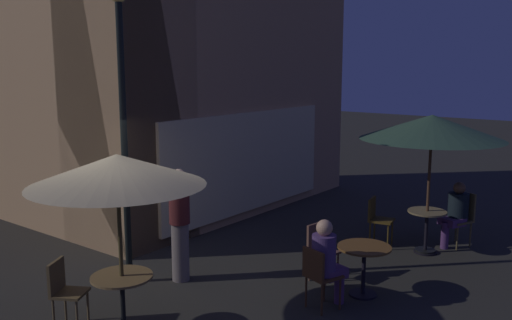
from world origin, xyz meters
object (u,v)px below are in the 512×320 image
at_px(street_lamp_near_corner, 122,83).
at_px(cafe_table_0, 122,290).
at_px(cafe_table_2, 364,259).
at_px(patio_umbrella_0, 117,171).
at_px(patio_umbrella_1, 432,128).
at_px(patron_seated_1, 327,258).
at_px(cafe_chair_0, 64,287).
at_px(patron_seated_0, 456,210).
at_px(cafe_chair_2, 462,214).
at_px(patron_standing_2, 180,224).
at_px(cafe_table_1, 427,224).
at_px(cafe_chair_4, 320,246).
at_px(cafe_chair_1, 377,216).
at_px(cafe_chair_3, 319,272).

bearing_deg(street_lamp_near_corner, cafe_table_0, -132.22).
distance_m(cafe_table_2, patio_umbrella_0, 3.70).
height_order(patio_umbrella_1, patron_seated_1, patio_umbrella_1).
xyz_separation_m(cafe_chair_0, patron_seated_0, (6.20, -2.86, 0.15)).
bearing_deg(cafe_chair_0, patron_seated_1, 17.96).
height_order(cafe_chair_0, patron_seated_0, patron_seated_0).
height_order(street_lamp_near_corner, patron_seated_1, street_lamp_near_corner).
xyz_separation_m(cafe_table_0, patio_umbrella_1, (5.17, -1.90, 1.68)).
bearing_deg(patron_seated_1, cafe_chair_2, 8.59).
height_order(cafe_table_0, cafe_chair_2, cafe_chair_2).
bearing_deg(patron_seated_0, cafe_table_0, 3.38).
xyz_separation_m(patron_seated_1, patron_standing_2, (-0.51, 2.28, 0.18)).
distance_m(patron_seated_0, patron_seated_1, 3.72).
relative_size(patio_umbrella_0, patio_umbrella_1, 0.92).
bearing_deg(cafe_table_2, cafe_table_0, 146.70).
xyz_separation_m(cafe_table_1, cafe_chair_2, (0.79, -0.35, 0.06)).
relative_size(cafe_table_0, cafe_chair_0, 0.86).
height_order(patio_umbrella_0, patron_seated_0, patio_umbrella_0).
height_order(cafe_chair_2, patron_seated_0, patron_seated_0).
bearing_deg(cafe_chair_4, street_lamp_near_corner, -132.25).
height_order(patio_umbrella_1, cafe_chair_1, patio_umbrella_1).
bearing_deg(cafe_table_2, cafe_chair_1, 20.84).
distance_m(patio_umbrella_1, cafe_chair_0, 6.34).
distance_m(patio_umbrella_0, patio_umbrella_1, 5.51).
height_order(cafe_table_1, cafe_table_2, cafe_table_1).
bearing_deg(cafe_chair_1, street_lamp_near_corner, -131.47).
relative_size(cafe_chair_4, patron_seated_1, 0.71).
bearing_deg(patio_umbrella_0, cafe_chair_4, -19.70).
xyz_separation_m(cafe_table_0, cafe_chair_4, (2.95, -1.06, -0.01)).
height_order(cafe_chair_0, patron_standing_2, patron_standing_2).
relative_size(cafe_chair_4, patron_seated_0, 0.74).
height_order(cafe_table_1, patron_seated_0, patron_seated_0).
bearing_deg(cafe_chair_2, cafe_table_1, 0.00).
relative_size(cafe_table_1, cafe_chair_2, 0.77).
relative_size(cafe_chair_1, patron_seated_0, 0.74).
bearing_deg(street_lamp_near_corner, cafe_chair_3, -71.94).
distance_m(street_lamp_near_corner, patron_seated_1, 3.82).
bearing_deg(cafe_table_2, patron_standing_2, 115.62).
bearing_deg(cafe_chair_2, cafe_chair_1, -27.47).
xyz_separation_m(cafe_table_2, cafe_chair_0, (-3.21, 2.53, -0.01)).
distance_m(cafe_table_2, cafe_chair_4, 0.81).
bearing_deg(cafe_chair_1, cafe_chair_2, 27.08).
distance_m(street_lamp_near_corner, patron_seated_0, 6.27).
relative_size(cafe_chair_2, cafe_chair_3, 1.14).
xyz_separation_m(cafe_table_0, patron_standing_2, (1.63, 0.64, 0.35)).
xyz_separation_m(cafe_chair_1, cafe_chair_4, (-2.04, -0.02, -0.02)).
bearing_deg(cafe_table_2, cafe_chair_0, 141.77).
distance_m(cafe_table_0, patio_umbrella_1, 5.76).
xyz_separation_m(patio_umbrella_1, cafe_chair_4, (-2.22, 0.84, -1.69)).
height_order(cafe_table_0, patron_seated_1, patron_seated_1).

